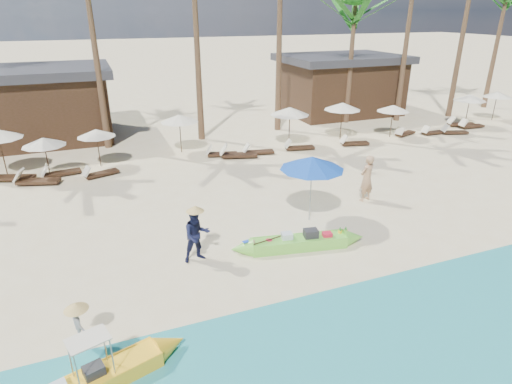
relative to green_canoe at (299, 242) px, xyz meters
name	(u,v)px	position (x,y,z in m)	size (l,w,h in m)	color
ground	(246,257)	(-1.84, 0.07, -0.22)	(240.00, 240.00, 0.00)	beige
wet_sand_strip	(323,369)	(-1.84, -4.93, -0.22)	(240.00, 4.50, 0.01)	tan
green_canoe	(299,242)	(0.00, 0.00, 0.00)	(5.09, 1.24, 0.65)	#68C63C
tourist	(367,178)	(4.34, 2.54, 0.77)	(0.72, 0.47, 1.97)	tan
vendor_green	(197,235)	(-3.33, 0.50, 0.67)	(0.87, 0.68, 1.79)	black
vendor_yellow	(79,323)	(-6.81, -2.15, 0.40)	(0.57, 0.33, 0.88)	gray
blue_umbrella	(312,163)	(1.32, 1.75, 2.07)	(2.35, 2.35, 2.53)	#99999E
lounger_3_right	(10,176)	(-9.82, 10.38, 0.01)	(2.08, 1.25, 0.68)	#351F15
resort_parasol_4	(44,142)	(-8.09, 10.04, 1.59)	(1.95, 1.95, 2.01)	#351F15
lounger_4_left	(35,180)	(-8.69, 9.46, 0.00)	(2.03, 1.12, 0.66)	#351F15
lounger_4_right	(59,172)	(-7.69, 10.23, -0.02)	(1.81, 0.80, 0.59)	#351F15
resort_parasol_5	(96,133)	(-5.78, 11.02, 1.53)	(1.88, 1.88, 1.93)	#351F15
lounger_5_left	(99,173)	(-5.92, 9.47, -0.03)	(1.73, 1.00, 0.56)	#351F15
resort_parasol_6	(179,118)	(-1.43, 11.87, 1.71)	(2.07, 2.07, 2.14)	#351F15
lounger_6_left	(220,153)	(0.37, 10.32, -0.03)	(1.77, 0.90, 0.58)	#351F15
lounger_6_right	(237,154)	(1.12, 9.75, 0.01)	(2.09, 1.13, 0.68)	#351F15
resort_parasol_7	(290,111)	(4.67, 10.68, 1.86)	(2.24, 2.24, 2.31)	#351F15
lounger_7_left	(257,151)	(2.36, 9.92, -0.02)	(1.78, 0.82, 0.58)	#351F15
lounger_7_right	(298,147)	(4.84, 9.85, -0.03)	(1.78, 0.83, 0.58)	#351F15
resort_parasol_8	(342,106)	(8.27, 10.90, 1.83)	(2.20, 2.20, 2.27)	#351F15
lounger_8_left	(353,142)	(8.26, 9.46, -0.03)	(1.77, 0.88, 0.57)	#351F15
resort_parasol_9	(393,108)	(11.46, 10.21, 1.60)	(1.96, 1.96, 2.02)	#351F15
lounger_9_left	(404,133)	(12.50, 10.12, -0.03)	(1.71, 1.00, 0.56)	#351F15
lounger_9_right	(432,132)	(14.33, 9.68, -0.04)	(1.61, 0.50, 0.55)	#351F15
resort_parasol_10	(470,98)	(18.05, 10.64, 1.73)	(2.10, 2.10, 2.16)	#351F15
lounger_10_left	(453,131)	(15.66, 9.26, -0.03)	(1.75, 1.01, 0.57)	#351F15
lounger_10_right	(460,123)	(17.56, 10.65, -0.01)	(1.96, 1.15, 0.64)	#351F15
resort_parasol_11	(497,94)	(21.22, 11.24, 1.64)	(2.00, 2.00, 2.06)	#351F15
lounger_11_left	(470,125)	(17.86, 10.02, -0.02)	(1.80, 0.68, 0.60)	#351F15
palm_6	(355,15)	(11.00, 14.59, 6.83)	(2.08, 2.08, 8.51)	brown
palm_9	(506,0)	(24.37, 14.88, 7.84)	(2.08, 2.08, 9.82)	brown
pavilion_west	(18,105)	(-9.84, 17.57, 1.97)	(10.80, 6.60, 4.30)	#351F15
pavilion_east	(340,84)	(12.16, 17.57, 1.98)	(8.80, 6.60, 4.30)	#351F15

